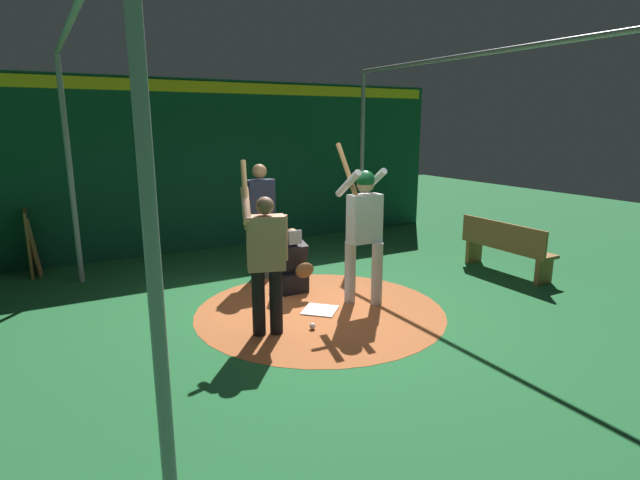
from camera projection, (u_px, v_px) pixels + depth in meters
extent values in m
plane|color=#216633|center=(320.00, 311.00, 6.58)|extent=(25.95, 25.95, 0.00)
cylinder|color=#B76033|center=(320.00, 311.00, 6.58)|extent=(3.23, 3.23, 0.01)
cube|color=white|center=(320.00, 310.00, 6.58)|extent=(0.59, 0.59, 0.01)
cylinder|color=#B3B3B7|center=(377.00, 274.00, 6.72)|extent=(0.15, 0.15, 0.85)
cylinder|color=#B3B3B7|center=(350.00, 272.00, 6.80)|extent=(0.15, 0.15, 0.85)
cube|color=silver|center=(365.00, 219.00, 6.59)|extent=(0.22, 0.44, 0.64)
cylinder|color=silver|center=(373.00, 182.00, 6.67)|extent=(0.52, 0.09, 0.40)
cylinder|color=silver|center=(348.00, 184.00, 6.48)|extent=(0.52, 0.09, 0.40)
sphere|color=tan|center=(365.00, 185.00, 6.49)|extent=(0.22, 0.22, 0.22)
sphere|color=#0F4C23|center=(365.00, 180.00, 6.48)|extent=(0.25, 0.25, 0.25)
cylinder|color=olive|center=(348.00, 172.00, 6.58)|extent=(0.54, 0.06, 0.73)
cube|color=black|center=(291.00, 281.00, 7.32)|extent=(0.40, 0.40, 0.29)
cube|color=black|center=(292.00, 258.00, 7.20)|extent=(0.31, 0.40, 0.47)
sphere|color=#9E704C|center=(292.00, 236.00, 7.11)|extent=(0.22, 0.22, 0.22)
cube|color=gray|center=(295.00, 237.00, 7.03)|extent=(0.03, 0.20, 0.20)
ellipsoid|color=brown|center=(305.00, 270.00, 7.02)|extent=(0.12, 0.28, 0.22)
cylinder|color=#4C4C51|center=(267.00, 251.00, 7.92)|extent=(0.15, 0.15, 0.87)
cylinder|color=#4C4C51|center=(255.00, 252.00, 7.82)|extent=(0.15, 0.15, 0.87)
cube|color=#1E2338|center=(260.00, 202.00, 7.70)|extent=(0.22, 0.42, 0.69)
cylinder|color=#1E2338|center=(272.00, 198.00, 7.78)|extent=(0.09, 0.09, 0.58)
cylinder|color=#1E2338|center=(248.00, 200.00, 7.59)|extent=(0.09, 0.09, 0.58)
sphere|color=#9E704C|center=(259.00, 171.00, 7.59)|extent=(0.22, 0.22, 0.22)
cylinder|color=black|center=(276.00, 301.00, 5.79)|extent=(0.15, 0.15, 0.78)
cylinder|color=black|center=(259.00, 303.00, 5.76)|extent=(0.15, 0.15, 0.78)
cube|color=tan|center=(266.00, 243.00, 5.62)|extent=(0.34, 0.47, 0.62)
cylinder|color=tan|center=(284.00, 238.00, 5.65)|extent=(0.09, 0.09, 0.52)
cylinder|color=tan|center=(246.00, 205.00, 5.58)|extent=(0.46, 0.23, 0.40)
sphere|color=brown|center=(265.00, 206.00, 5.52)|extent=(0.20, 0.20, 0.20)
cylinder|color=tan|center=(245.00, 194.00, 5.63)|extent=(0.46, 0.20, 0.74)
cube|color=#0F472D|center=(215.00, 166.00, 9.69)|extent=(0.20, 9.95, 3.18)
cube|color=yellow|center=(213.00, 87.00, 9.27)|extent=(0.03, 9.75, 0.20)
cylinder|color=gray|center=(70.00, 173.00, 7.41)|extent=(0.08, 0.08, 3.34)
cylinder|color=gray|center=(154.00, 272.00, 2.50)|extent=(0.08, 0.08, 3.34)
cylinder|color=gray|center=(362.00, 161.00, 9.90)|extent=(0.08, 0.08, 3.34)
cylinder|color=gray|center=(72.00, 16.00, 4.58)|extent=(5.79, 0.07, 0.07)
cylinder|color=gray|center=(481.00, 53.00, 7.06)|extent=(5.79, 0.07, 0.07)
cube|color=olive|center=(29.00, 241.00, 8.16)|extent=(0.94, 0.04, 1.05)
cylinder|color=tan|center=(34.00, 243.00, 8.53)|extent=(0.06, 0.20, 0.83)
cylinder|color=olive|center=(33.00, 243.00, 8.42)|extent=(0.06, 0.14, 0.87)
cylinder|color=black|center=(33.00, 244.00, 8.32)|extent=(0.06, 0.18, 0.88)
cylinder|color=olive|center=(33.00, 245.00, 8.21)|extent=(0.06, 0.17, 0.90)
cylinder|color=tan|center=(33.00, 246.00, 8.11)|extent=(0.06, 0.16, 0.91)
cylinder|color=tan|center=(34.00, 248.00, 8.01)|extent=(0.06, 0.15, 0.90)
cylinder|color=olive|center=(34.00, 252.00, 7.92)|extent=(0.06, 0.16, 0.83)
cube|color=olive|center=(507.00, 247.00, 8.19)|extent=(1.65, 0.36, 0.05)
cube|color=olive|center=(502.00, 235.00, 8.06)|extent=(1.65, 0.04, 0.40)
cube|color=olive|center=(474.00, 251.00, 8.84)|extent=(0.08, 0.32, 0.40)
cube|color=olive|center=(544.00, 271.00, 7.64)|extent=(0.08, 0.32, 0.40)
sphere|color=white|center=(313.00, 326.00, 5.98)|extent=(0.07, 0.07, 0.07)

